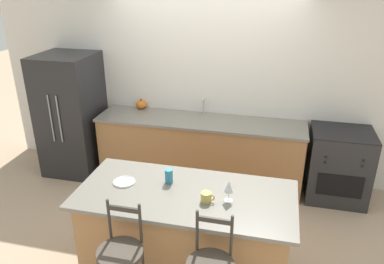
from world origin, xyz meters
TOP-DOWN VIEW (x-y plane):
  - ground_plane at (0.00, 0.00)m, footprint 18.00×18.00m
  - wall_back at (0.00, 0.71)m, footprint 6.00×0.07m
  - back_counter at (0.00, 0.38)m, footprint 2.77×0.69m
  - sink_faucet at (0.00, 0.58)m, footprint 0.02×0.13m
  - kitchen_island at (0.25, -1.40)m, footprint 1.95×0.91m
  - refrigerator at (-1.85, 0.30)m, footprint 0.76×0.80m
  - oven_range at (1.80, 0.37)m, footprint 0.74×0.66m
  - dinner_plate at (-0.35, -1.36)m, footprint 0.21×0.21m
  - wine_glass at (0.64, -1.43)m, footprint 0.08×0.08m
  - coffee_mug at (0.46, -1.48)m, footprint 0.12×0.09m
  - tumbler_cup at (0.06, -1.26)m, footprint 0.07×0.07m
  - pumpkin_decoration at (-0.91, 0.60)m, footprint 0.15×0.15m

SIDE VIEW (x-z plane):
  - ground_plane at x=0.00m, z-range 0.00..0.00m
  - back_counter at x=0.00m, z-range 0.00..0.92m
  - kitchen_island at x=0.25m, z-range 0.00..0.92m
  - oven_range at x=1.80m, z-range 0.00..0.93m
  - refrigerator at x=-1.85m, z-range 0.00..1.71m
  - dinner_plate at x=-0.35m, z-range 0.92..0.94m
  - coffee_mug at x=0.46m, z-range 0.92..1.01m
  - pumpkin_decoration at x=-0.91m, z-range 0.90..1.05m
  - tumbler_cup at x=0.06m, z-range 0.92..1.05m
  - sink_faucet at x=0.00m, z-range 0.94..1.16m
  - wine_glass at x=0.64m, z-range 0.96..1.16m
  - wall_back at x=0.00m, z-range 0.00..2.70m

